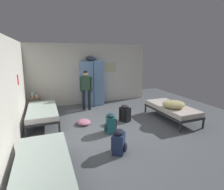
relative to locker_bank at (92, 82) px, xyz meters
The scene contains 15 objects.
ground_plane 2.79m from the locker_bank, 90.08° to the right, with size 9.25×9.25×0.00m, color slate.
room_backdrop 1.85m from the locker_bank, 137.92° to the right, with size 5.21×5.84×2.55m.
locker_bank is the anchor object (origin of this frame).
shelf_unit 2.34m from the locker_bank, behind, with size 0.38×0.30×0.57m.
bed_left_rear 2.51m from the locker_bank, 145.07° to the right, with size 0.90×1.90×0.49m.
bed_right 3.36m from the locker_bank, 52.88° to the right, with size 0.90×1.90×0.49m.
bed_left_front 4.77m from the locker_bank, 115.01° to the right, with size 0.90×1.90×0.49m.
bedding_heap 3.43m from the locker_bank, 56.19° to the right, with size 0.72×0.64×0.22m.
person_traveler 0.72m from the locker_bank, 123.35° to the right, with size 0.45×0.30×1.52m.
water_bottle 2.35m from the locker_bank, behind, with size 0.07×0.07×0.25m.
lotion_bottle 2.21m from the locker_bank, behind, with size 0.05×0.05×0.15m.
backpack_black 2.37m from the locker_bank, 77.13° to the right, with size 0.40×0.39×0.55m.
backpack_navy 3.94m from the locker_bank, 96.28° to the right, with size 0.42×0.41×0.55m.
backpack_teal 2.91m from the locker_bank, 94.93° to the right, with size 0.38×0.36×0.55m.
clothes_pile_pink 2.31m from the locker_bank, 112.46° to the right, with size 0.41×0.50×0.13m.
Camera 1 is at (-1.86, -4.49, 2.20)m, focal length 28.27 mm.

